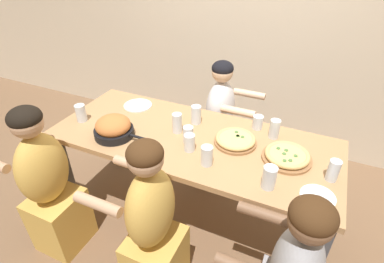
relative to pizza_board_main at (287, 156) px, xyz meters
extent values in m
plane|color=brown|center=(-0.65, -0.02, -0.82)|extent=(18.00, 18.00, 0.00)
cube|color=tan|center=(-0.65, -0.02, -0.05)|extent=(2.02, 0.82, 0.04)
cube|color=#4C4C51|center=(-1.60, -0.38, -0.45)|extent=(0.07, 0.07, 0.76)
cube|color=#4C4C51|center=(-1.60, 0.33, -0.45)|extent=(0.07, 0.07, 0.76)
cube|color=#4C4C51|center=(0.30, 0.33, -0.45)|extent=(0.07, 0.07, 0.76)
cylinder|color=#996B42|center=(0.00, 0.00, -0.02)|extent=(0.31, 0.31, 0.02)
torus|color=#DBB26B|center=(0.00, 0.00, 0.01)|extent=(0.28, 0.28, 0.03)
cylinder|color=#E5C675|center=(0.00, 0.00, 0.00)|extent=(0.24, 0.24, 0.03)
cylinder|color=#4C7A3D|center=(-0.02, -0.01, 0.02)|extent=(0.02, 0.02, 0.01)
cylinder|color=#4C7A3D|center=(0.03, -0.07, 0.02)|extent=(0.02, 0.02, 0.01)
cylinder|color=#4C7A3D|center=(-0.06, 0.03, 0.02)|extent=(0.02, 0.02, 0.01)
cylinder|color=#4C7A3D|center=(0.05, -0.01, 0.02)|extent=(0.02, 0.02, 0.01)
cylinder|color=#4C7A3D|center=(-0.01, 0.03, 0.02)|extent=(0.02, 0.02, 0.01)
cylinder|color=#4C7A3D|center=(0.00, -0.08, 0.02)|extent=(0.02, 0.02, 0.01)
cylinder|color=#996B42|center=(-0.35, 0.04, -0.02)|extent=(0.29, 0.29, 0.02)
torus|color=#DBB26B|center=(-0.35, 0.04, 0.01)|extent=(0.27, 0.27, 0.03)
cylinder|color=#E5C675|center=(-0.35, 0.04, 0.00)|extent=(0.23, 0.23, 0.03)
cylinder|color=#4C7A3D|center=(-0.34, 0.06, 0.02)|extent=(0.02, 0.02, 0.01)
cylinder|color=#4C7A3D|center=(-0.35, 0.06, 0.02)|extent=(0.02, 0.02, 0.01)
cylinder|color=#4C7A3D|center=(-0.31, 0.06, 0.02)|extent=(0.02, 0.02, 0.01)
cylinder|color=#4C7A3D|center=(-0.37, 0.11, 0.02)|extent=(0.02, 0.02, 0.01)
cylinder|color=black|center=(-1.16, -0.23, 0.00)|extent=(0.28, 0.28, 0.06)
cylinder|color=black|center=(-0.96, -0.23, 0.01)|extent=(0.13, 0.02, 0.02)
ellipsoid|color=#C17038|center=(-1.16, -0.23, 0.06)|extent=(0.25, 0.25, 0.13)
cylinder|color=white|center=(-1.25, 0.21, -0.02)|extent=(0.23, 0.23, 0.01)
cube|color=#B7B7BC|center=(-1.25, 0.21, -0.01)|extent=(0.15, 0.09, 0.01)
cylinder|color=white|center=(0.21, -0.27, -0.02)|extent=(0.19, 0.19, 0.01)
cube|color=#B7B7BC|center=(0.21, -0.27, -0.01)|extent=(0.09, 0.11, 0.01)
cylinder|color=silver|center=(-1.52, -0.16, 0.04)|extent=(0.08, 0.08, 0.13)
cylinder|color=silver|center=(-1.52, -0.16, 0.01)|extent=(0.07, 0.07, 0.07)
cylinder|color=silver|center=(-0.78, 0.00, 0.05)|extent=(0.07, 0.07, 0.15)
cylinder|color=silver|center=(-0.65, -0.09, 0.03)|extent=(0.07, 0.07, 0.12)
cylinder|color=black|center=(-0.65, -0.09, 0.02)|extent=(0.06, 0.06, 0.09)
cylinder|color=silver|center=(0.27, -0.08, 0.04)|extent=(0.07, 0.07, 0.14)
cylinder|color=black|center=(0.27, -0.08, 0.03)|extent=(0.06, 0.06, 0.11)
cylinder|color=silver|center=(-0.05, -0.30, 0.04)|extent=(0.08, 0.08, 0.14)
cylinder|color=black|center=(-0.05, -0.30, 0.02)|extent=(0.07, 0.07, 0.09)
cylinder|color=silver|center=(-0.45, -0.25, 0.04)|extent=(0.07, 0.07, 0.13)
cylinder|color=silver|center=(-0.60, -0.17, 0.03)|extent=(0.07, 0.07, 0.12)
cylinder|color=silver|center=(-0.60, -0.17, 0.02)|extent=(0.06, 0.06, 0.09)
cylinder|color=silver|center=(-0.70, 0.17, 0.04)|extent=(0.08, 0.08, 0.14)
cylinder|color=silver|center=(-0.70, 0.17, 0.02)|extent=(0.07, 0.07, 0.09)
cylinder|color=silver|center=(-0.13, 0.22, 0.04)|extent=(0.07, 0.07, 0.14)
cylinder|color=silver|center=(-0.13, 0.22, 0.02)|extent=(0.06, 0.06, 0.10)
cylinder|color=silver|center=(-0.26, 0.29, 0.02)|extent=(0.08, 0.08, 0.10)
cylinder|color=black|center=(-0.26, 0.29, 0.01)|extent=(0.07, 0.07, 0.07)
cube|color=gold|center=(-1.43, -0.66, -0.59)|extent=(0.32, 0.34, 0.46)
ellipsoid|color=gold|center=(-1.43, -0.66, -0.10)|extent=(0.24, 0.36, 0.52)
sphere|color=tan|center=(-1.43, -0.66, 0.25)|extent=(0.19, 0.19, 0.19)
ellipsoid|color=black|center=(-1.43, -0.66, 0.29)|extent=(0.20, 0.20, 0.14)
cylinder|color=tan|center=(-1.64, -0.49, 0.00)|extent=(0.28, 0.06, 0.06)
cube|color=silver|center=(-0.66, 0.61, -0.59)|extent=(0.32, 0.34, 0.46)
ellipsoid|color=silver|center=(-0.66, 0.61, -0.11)|extent=(0.24, 0.36, 0.51)
sphere|color=beige|center=(-0.66, 0.61, 0.23)|extent=(0.18, 0.18, 0.18)
ellipsoid|color=black|center=(-0.66, 0.61, 0.26)|extent=(0.18, 0.18, 0.12)
cylinder|color=beige|center=(-0.46, 0.78, -0.01)|extent=(0.28, 0.06, 0.06)
cylinder|color=beige|center=(-0.46, 0.44, -0.01)|extent=(0.28, 0.06, 0.06)
sphere|color=brown|center=(0.18, -0.66, 0.19)|extent=(0.20, 0.20, 0.20)
ellipsoid|color=#422814|center=(0.18, -0.66, 0.22)|extent=(0.20, 0.20, 0.14)
cylinder|color=brown|center=(-0.03, -0.49, -0.05)|extent=(0.28, 0.06, 0.06)
cube|color=gold|center=(-0.62, -0.66, -0.59)|extent=(0.32, 0.34, 0.46)
ellipsoid|color=gold|center=(-0.62, -0.66, -0.10)|extent=(0.24, 0.36, 0.53)
sphere|color=tan|center=(-0.62, -0.66, 0.25)|extent=(0.19, 0.19, 0.19)
ellipsoid|color=#422814|center=(-0.62, -0.66, 0.28)|extent=(0.19, 0.19, 0.13)
cylinder|color=tan|center=(-0.82, -0.83, 0.01)|extent=(0.28, 0.06, 0.06)
cylinder|color=tan|center=(-0.82, -0.49, 0.01)|extent=(0.28, 0.06, 0.06)
camera|label=1|loc=(0.07, -1.61, 1.17)|focal=28.00mm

